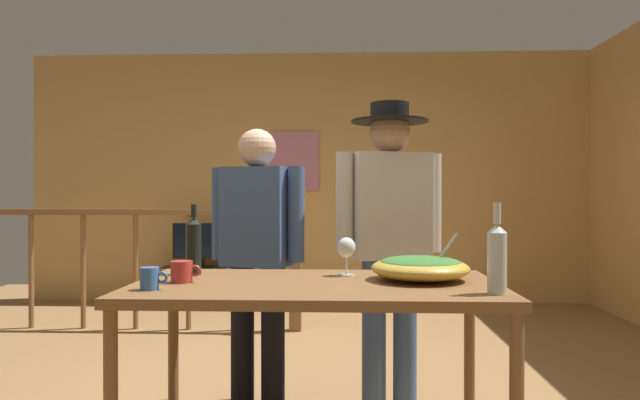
{
  "coord_description": "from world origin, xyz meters",
  "views": [
    {
      "loc": [
        0.39,
        -3.37,
        1.15
      ],
      "look_at": [
        0.27,
        -0.59,
        1.13
      ],
      "focal_mm": 32.56,
      "sensor_mm": 36.0,
      "label": 1
    }
  ],
  "objects_px": {
    "wine_bottle_clear": "(497,257)",
    "mug_blue": "(150,278)",
    "stair_railing": "(186,253)",
    "flat_screen_tv": "(202,242)",
    "wine_glass": "(346,249)",
    "mug_red": "(182,272)",
    "wine_bottle_dark": "(194,245)",
    "salad_bowl": "(420,267)",
    "serving_table": "(316,300)",
    "framed_picture": "(295,161)",
    "person_standing_left": "(257,244)",
    "tv_console": "(203,287)",
    "person_standing_right": "(390,225)"
  },
  "relations": [
    {
      "from": "wine_bottle_clear",
      "to": "mug_blue",
      "type": "bearing_deg",
      "value": 178.24
    },
    {
      "from": "stair_railing",
      "to": "flat_screen_tv",
      "type": "bearing_deg",
      "value": 96.23
    },
    {
      "from": "wine_glass",
      "to": "mug_red",
      "type": "bearing_deg",
      "value": -161.32
    },
    {
      "from": "wine_bottle_clear",
      "to": "wine_bottle_dark",
      "type": "height_order",
      "value": "wine_bottle_clear"
    },
    {
      "from": "salad_bowl",
      "to": "wine_glass",
      "type": "xyz_separation_m",
      "value": [
        -0.31,
        0.13,
        0.06
      ]
    },
    {
      "from": "salad_bowl",
      "to": "mug_red",
      "type": "height_order",
      "value": "salad_bowl"
    },
    {
      "from": "stair_railing",
      "to": "mug_red",
      "type": "bearing_deg",
      "value": -74.87
    },
    {
      "from": "wine_bottle_dark",
      "to": "mug_red",
      "type": "xyz_separation_m",
      "value": [
        0.01,
        -0.24,
        -0.09
      ]
    },
    {
      "from": "mug_red",
      "to": "mug_blue",
      "type": "xyz_separation_m",
      "value": [
        -0.07,
        -0.19,
        -0.0
      ]
    },
    {
      "from": "wine_glass",
      "to": "serving_table",
      "type": "bearing_deg",
      "value": -121.87
    },
    {
      "from": "framed_picture",
      "to": "person_standing_left",
      "type": "bearing_deg",
      "value": -89.0
    },
    {
      "from": "mug_blue",
      "to": "flat_screen_tv",
      "type": "bearing_deg",
      "value": 101.05
    },
    {
      "from": "tv_console",
      "to": "wine_glass",
      "type": "height_order",
      "value": "wine_glass"
    },
    {
      "from": "framed_picture",
      "to": "tv_console",
      "type": "relative_size",
      "value": 0.71
    },
    {
      "from": "flat_screen_tv",
      "to": "wine_glass",
      "type": "height_order",
      "value": "wine_glass"
    },
    {
      "from": "framed_picture",
      "to": "person_standing_left",
      "type": "xyz_separation_m",
      "value": [
        0.05,
        -3.09,
        -0.64
      ]
    },
    {
      "from": "flat_screen_tv",
      "to": "serving_table",
      "type": "xyz_separation_m",
      "value": [
        1.36,
        -3.56,
        0.05
      ]
    },
    {
      "from": "salad_bowl",
      "to": "flat_screen_tv",
      "type": "bearing_deg",
      "value": 117.25
    },
    {
      "from": "serving_table",
      "to": "stair_railing",
      "type": "bearing_deg",
      "value": 116.09
    },
    {
      "from": "tv_console",
      "to": "stair_railing",
      "type": "bearing_deg",
      "value": -83.96
    },
    {
      "from": "framed_picture",
      "to": "wine_bottle_dark",
      "type": "height_order",
      "value": "framed_picture"
    },
    {
      "from": "mug_red",
      "to": "flat_screen_tv",
      "type": "bearing_deg",
      "value": 102.66
    },
    {
      "from": "stair_railing",
      "to": "wine_bottle_dark",
      "type": "relative_size",
      "value": 8.98
    },
    {
      "from": "wine_bottle_dark",
      "to": "framed_picture",
      "type": "bearing_deg",
      "value": 87.69
    },
    {
      "from": "stair_railing",
      "to": "mug_blue",
      "type": "relative_size",
      "value": 26.84
    },
    {
      "from": "wine_bottle_dark",
      "to": "flat_screen_tv",
      "type": "bearing_deg",
      "value": 103.32
    },
    {
      "from": "tv_console",
      "to": "wine_glass",
      "type": "relative_size",
      "value": 5.24
    },
    {
      "from": "person_standing_right",
      "to": "person_standing_left",
      "type": "bearing_deg",
      "value": -16.24
    },
    {
      "from": "salad_bowl",
      "to": "wine_bottle_clear",
      "type": "xyz_separation_m",
      "value": [
        0.23,
        -0.33,
        0.08
      ]
    },
    {
      "from": "stair_railing",
      "to": "mug_red",
      "type": "distance_m",
      "value": 2.67
    },
    {
      "from": "salad_bowl",
      "to": "person_standing_left",
      "type": "bearing_deg",
      "value": 138.17
    },
    {
      "from": "mug_blue",
      "to": "framed_picture",
      "type": "bearing_deg",
      "value": 87.18
    },
    {
      "from": "framed_picture",
      "to": "mug_red",
      "type": "distance_m",
      "value": 3.97
    },
    {
      "from": "tv_console",
      "to": "mug_blue",
      "type": "xyz_separation_m",
      "value": [
        0.74,
        -3.8,
        0.64
      ]
    },
    {
      "from": "serving_table",
      "to": "mug_blue",
      "type": "distance_m",
      "value": 0.67
    },
    {
      "from": "salad_bowl",
      "to": "wine_bottle_clear",
      "type": "distance_m",
      "value": 0.41
    },
    {
      "from": "serving_table",
      "to": "wine_bottle_dark",
      "type": "distance_m",
      "value": 0.64
    },
    {
      "from": "wine_bottle_clear",
      "to": "flat_screen_tv",
      "type": "bearing_deg",
      "value": 118.0
    },
    {
      "from": "stair_railing",
      "to": "wine_bottle_clear",
      "type": "relative_size",
      "value": 8.59
    },
    {
      "from": "mug_blue",
      "to": "person_standing_right",
      "type": "height_order",
      "value": "person_standing_right"
    },
    {
      "from": "wine_glass",
      "to": "wine_bottle_clear",
      "type": "xyz_separation_m",
      "value": [
        0.55,
        -0.46,
        0.01
      ]
    },
    {
      "from": "wine_bottle_dark",
      "to": "person_standing_left",
      "type": "xyz_separation_m",
      "value": [
        0.2,
        0.58,
        -0.04
      ]
    },
    {
      "from": "framed_picture",
      "to": "wine_glass",
      "type": "distance_m",
      "value": 3.77
    },
    {
      "from": "wine_glass",
      "to": "person_standing_right",
      "type": "relative_size",
      "value": 0.1
    },
    {
      "from": "tv_console",
      "to": "flat_screen_tv",
      "type": "relative_size",
      "value": 1.49
    },
    {
      "from": "tv_console",
      "to": "mug_red",
      "type": "distance_m",
      "value": 3.76
    },
    {
      "from": "wine_glass",
      "to": "mug_blue",
      "type": "xyz_separation_m",
      "value": [
        -0.75,
        -0.42,
        -0.08
      ]
    },
    {
      "from": "flat_screen_tv",
      "to": "salad_bowl",
      "type": "relative_size",
      "value": 1.46
    },
    {
      "from": "tv_console",
      "to": "flat_screen_tv",
      "type": "xyz_separation_m",
      "value": [
        0.0,
        -0.03,
        0.47
      ]
    },
    {
      "from": "framed_picture",
      "to": "stair_railing",
      "type": "relative_size",
      "value": 0.22
    }
  ]
}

